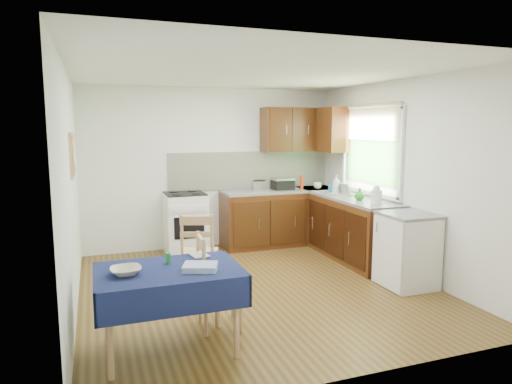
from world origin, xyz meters
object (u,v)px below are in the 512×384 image
object	(u,v)px
chair_far	(199,250)
chair_near	(215,279)
kettle	(376,196)
dish_rack	(344,193)
dining_table	(169,281)
sandwich_press	(282,184)
toaster	(259,186)

from	to	relation	value
chair_far	chair_near	bearing A→B (deg)	104.97
chair_far	kettle	distance (m)	2.42
dish_rack	kettle	bearing A→B (deg)	-101.82
dining_table	chair_near	world-z (taller)	chair_near
sandwich_press	dish_rack	bearing A→B (deg)	-50.52
sandwich_press	kettle	bearing A→B (deg)	-66.64
chair_far	toaster	distance (m)	2.16
dining_table	toaster	xyz separation A→B (m)	(1.88, 2.92, 0.37)
sandwich_press	dish_rack	xyz separation A→B (m)	(0.62, -0.86, -0.07)
dining_table	sandwich_press	distance (m)	3.78
chair_far	chair_near	xyz separation A→B (m)	(-0.07, -0.99, -0.01)
chair_near	sandwich_press	distance (m)	3.28
sandwich_press	kettle	world-z (taller)	kettle
chair_far	sandwich_press	size ratio (longest dim) A/B	2.94
chair_near	dish_rack	distance (m)	3.08
chair_near	kettle	distance (m)	2.68
toaster	sandwich_press	size ratio (longest dim) A/B	0.72
chair_near	kettle	size ratio (longest dim) A/B	3.75
dish_rack	sandwich_press	bearing A→B (deg)	114.95
sandwich_press	chair_far	bearing A→B (deg)	-132.57
dish_rack	dining_table	bearing A→B (deg)	-154.90
dining_table	dish_rack	distance (m)	3.62
dish_rack	chair_far	bearing A→B (deg)	-171.69
dining_table	chair_far	size ratio (longest dim) A/B	1.27
dining_table	chair_near	distance (m)	0.58
dining_table	chair_far	bearing A→B (deg)	85.92
chair_far	dish_rack	size ratio (longest dim) A/B	2.52
dining_table	chair_far	distance (m)	1.41
chair_near	sandwich_press	bearing A→B (deg)	-30.92
chair_near	chair_far	bearing A→B (deg)	-0.53
dish_rack	kettle	xyz separation A→B (m)	(-0.01, -0.83, 0.09)
dining_table	kettle	distance (m)	3.21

